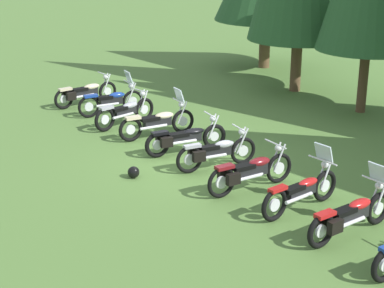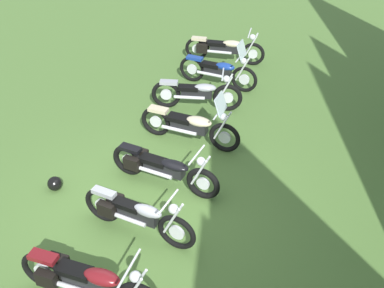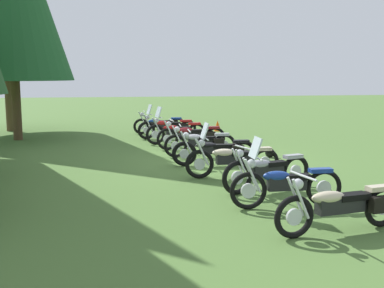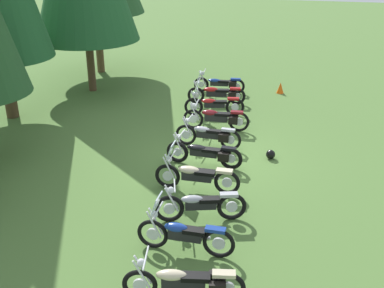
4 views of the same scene
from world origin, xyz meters
TOP-DOWN VIEW (x-y plane):
  - ground_plane at (0.00, 0.00)m, footprint 80.00×80.00m
  - motorcycle_0 at (-6.45, -0.86)m, footprint 0.85×2.34m
  - motorcycle_1 at (-4.98, -0.44)m, footprint 0.74×2.22m
  - motorcycle_2 at (-3.67, -0.52)m, footprint 0.87×2.19m
  - motorcycle_3 at (-2.24, -0.09)m, footprint 0.70×2.37m
  - motorcycle_4 at (-0.68, -0.04)m, footprint 0.67×2.37m
  - motorcycle_5 at (0.68, 0.12)m, footprint 0.66×2.22m
  - motorcycle_6 at (2.23, 0.15)m, footprint 0.76×2.39m
  - motorcycle_7 at (3.65, 0.55)m, footprint 0.79×2.29m
  - motorcycle_8 at (5.04, 0.66)m, footprint 0.82×2.39m
  - motorcycle_9 at (6.58, 0.80)m, footprint 0.62×2.26m
  - traffic_cone at (7.13, -1.80)m, footprint 0.32×0.32m
  - dropped_helmet at (0.28, -1.93)m, footprint 0.29×0.29m

SIDE VIEW (x-z plane):
  - ground_plane at x=0.00m, z-range 0.00..0.00m
  - dropped_helmet at x=0.28m, z-range 0.00..0.29m
  - traffic_cone at x=7.13m, z-range 0.00..0.48m
  - motorcycle_9 at x=6.58m, z-range -0.08..0.91m
  - motorcycle_4 at x=-0.68m, z-range -0.07..0.93m
  - motorcycle_0 at x=-6.45m, z-range -0.05..0.94m
  - motorcycle_5 at x=0.68m, z-range -0.05..0.96m
  - motorcycle_2 at x=-3.67m, z-range -0.06..0.96m
  - motorcycle_7 at x=3.65m, z-range -0.22..1.15m
  - motorcycle_8 at x=5.04m, z-range -0.22..1.15m
  - motorcycle_6 at x=2.23m, z-range -0.03..0.99m
  - motorcycle_3 at x=-2.24m, z-range -0.20..1.16m
  - motorcycle_1 at x=-4.98m, z-range -0.21..1.16m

